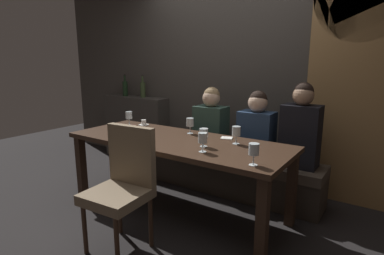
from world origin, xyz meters
The scene contains 22 objects.
ground centered at (0.00, 0.00, 0.00)m, with size 9.00×9.00×0.00m, color black.
back_wall_tiled centered at (0.00, 1.22, 1.50)m, with size 6.00×0.12×3.00m, color #423D38.
arched_door centered at (1.35, 1.15, 1.36)m, with size 0.90×0.05×2.55m.
back_counter centered at (-1.55, 1.04, 0.47)m, with size 1.10×0.28×0.95m, color #38342F.
dining_table centered at (0.00, 0.00, 0.65)m, with size 2.20×0.84×0.74m.
banquette_bench centered at (0.00, 0.70, 0.23)m, with size 2.50×0.44×0.45m.
chair_near_side centered at (0.01, -0.72, 0.56)m, with size 0.47×0.47×0.98m.
diner_redhead centered at (-0.03, 0.70, 0.80)m, with size 0.36×0.24×0.74m.
diner_bearded centered at (0.54, 0.68, 0.80)m, with size 0.36×0.24×0.73m.
diner_far_end centered at (0.97, 0.73, 0.85)m, with size 0.36×0.24×0.83m.
wine_bottle_dark_red centered at (-1.74, 1.02, 1.07)m, with size 0.08×0.08×0.33m.
wine_bottle_pale_label centered at (-1.39, 1.04, 1.07)m, with size 0.08×0.08×0.33m.
wine_glass_center_back centered at (0.92, -0.29, 0.85)m, with size 0.08×0.08×0.16m.
wine_glass_far_left centered at (-0.02, 0.26, 0.85)m, with size 0.08×0.08×0.16m.
wine_glass_end_left centered at (0.44, -0.22, 0.85)m, with size 0.08×0.08×0.16m.
wine_glass_center_front centered at (0.55, 0.16, 0.86)m, with size 0.08×0.08×0.16m.
wine_glass_near_right centered at (-0.84, 0.20, 0.86)m, with size 0.08×0.08×0.16m.
wine_glass_far_right centered at (0.36, -0.08, 0.85)m, with size 0.08×0.08×0.16m.
espresso_cup centered at (-0.71, 0.31, 0.77)m, with size 0.12×0.12×0.06m.
dessert_plate centered at (-0.65, 0.08, 0.75)m, with size 0.19×0.19×0.05m.
fork_on_table centered at (-0.80, 0.07, 0.74)m, with size 0.02×0.17×0.01m, color silver.
folded_napkin centered at (0.39, 0.30, 0.74)m, with size 0.11×0.10×0.01m, color silver.
Camera 1 is at (1.75, -2.32, 1.49)m, focal length 29.03 mm.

